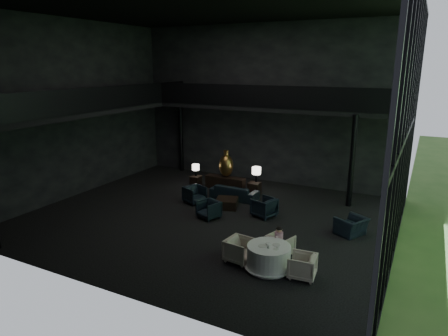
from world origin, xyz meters
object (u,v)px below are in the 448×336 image
at_px(table_lamp_left, 196,168).
at_px(child, 279,235).
at_px(table_lamp_right, 256,171).
at_px(dining_chair_north, 280,244).
at_px(window_armchair, 351,224).
at_px(lounge_armchair_west, 195,193).
at_px(side_table_left, 196,181).
at_px(coffee_table, 227,203).
at_px(side_table_right, 254,189).
at_px(dining_chair_east, 302,265).
at_px(dining_table, 269,259).
at_px(lounge_armchair_south, 209,208).
at_px(lounge_armchair_east, 264,205).
at_px(sofa, 234,189).
at_px(bronze_urn, 226,165).
at_px(dining_chair_west, 240,248).
at_px(console, 225,183).

height_order(table_lamp_left, child, table_lamp_left).
height_order(table_lamp_right, dining_chair_north, table_lamp_right).
bearing_deg(window_armchair, lounge_armchair_west, -64.46).
height_order(side_table_left, coffee_table, side_table_left).
height_order(side_table_right, table_lamp_right, table_lamp_right).
bearing_deg(lounge_armchair_west, child, -100.30).
xyz_separation_m(side_table_right, dining_chair_east, (4.20, -6.37, 0.09)).
distance_m(window_armchair, dining_chair_east, 3.81).
height_order(window_armchair, child, child).
distance_m(side_table_right, dining_chair_north, 6.15).
bearing_deg(dining_chair_east, dining_table, -97.07).
xyz_separation_m(side_table_left, lounge_armchair_south, (2.72, -3.51, 0.15)).
bearing_deg(lounge_armchair_south, child, -7.01).
distance_m(window_armchair, child, 3.34).
distance_m(lounge_armchair_east, window_armchair, 3.50).
distance_m(sofa, child, 5.83).
relative_size(coffee_table, dining_table, 0.60).
xyz_separation_m(table_lamp_right, dining_chair_north, (3.15, -5.48, -0.74)).
relative_size(side_table_left, lounge_armchair_east, 0.54).
xyz_separation_m(bronze_urn, lounge_armchair_east, (3.04, -2.58, -0.73)).
relative_size(lounge_armchair_south, window_armchair, 0.85).
xyz_separation_m(bronze_urn, side_table_left, (-1.60, -0.25, -0.95)).
height_order(sofa, dining_chair_north, sofa).
bearing_deg(dining_table, dining_chair_east, -1.87).
bearing_deg(dining_chair_north, side_table_right, -40.65).
relative_size(dining_table, child, 2.57).
height_order(dining_chair_east, dining_chair_west, dining_chair_west).
bearing_deg(dining_table, bronze_urn, 126.09).
xyz_separation_m(dining_table, dining_chair_north, (0.00, 1.06, 0.04)).
relative_size(table_lamp_left, lounge_armchair_south, 0.75).
bearing_deg(table_lamp_right, dining_chair_east, -57.40).
bearing_deg(dining_table, sofa, 124.92).
bearing_deg(table_lamp_left, lounge_armchair_east, -26.69).
bearing_deg(lounge_armchair_east, child, 48.32).
xyz_separation_m(console, dining_chair_west, (3.77, -6.39, 0.11)).
relative_size(table_lamp_right, dining_chair_east, 0.92).
height_order(coffee_table, dining_table, dining_table).
height_order(lounge_armchair_east, child, child).
height_order(lounge_armchair_west, dining_chair_north, lounge_armchair_west).
bearing_deg(side_table_left, dining_chair_west, -49.27).
xyz_separation_m(bronze_urn, child, (4.74, -5.62, -0.47)).
relative_size(lounge_armchair_east, dining_chair_east, 1.23).
distance_m(table_lamp_left, side_table_right, 3.27).
bearing_deg(lounge_armchair_south, lounge_armchair_west, 158.26).
height_order(lounge_armchair_west, lounge_armchair_south, lounge_armchair_west).
distance_m(lounge_armchair_south, dining_chair_east, 5.44).
height_order(side_table_left, lounge_armchair_west, lounge_armchair_west).
bearing_deg(lounge_armchair_south, table_lamp_left, 147.91).
xyz_separation_m(dining_table, child, (-0.00, 0.89, 0.41)).
xyz_separation_m(dining_table, dining_chair_west, (-0.98, 0.03, 0.11)).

